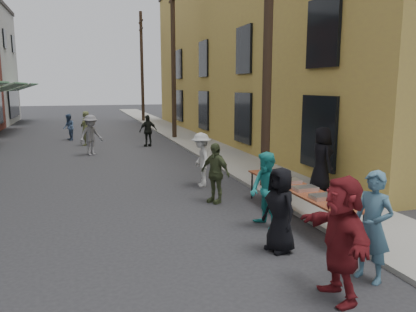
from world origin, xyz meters
TOP-DOWN VIEW (x-y plane):
  - ground at (0.00, 0.00)m, footprint 120.00×120.00m
  - sidewalk at (5.00, 15.00)m, footprint 2.20×60.00m
  - building_ochre at (11.10, 14.00)m, footprint 10.00×28.00m
  - utility_pole_near at (4.30, 3.00)m, footprint 0.26×0.26m
  - utility_pole_mid at (4.30, 15.00)m, footprint 0.26×0.26m
  - utility_pole_far at (4.30, 27.00)m, footprint 0.26×0.26m
  - serving_table at (3.80, 0.22)m, footprint 0.70×4.00m
  - catering_tray_sausage at (3.80, -1.43)m, footprint 0.50×0.33m
  - catering_tray_foil_b at (3.80, -0.78)m, footprint 0.50×0.33m
  - catering_tray_buns at (3.80, -0.08)m, footprint 0.50×0.33m
  - catering_tray_foil_d at (3.80, 0.62)m, footprint 0.50×0.33m
  - catering_tray_buns_end at (3.80, 1.32)m, footprint 0.50×0.33m
  - condiment_jar_a at (3.58, -1.73)m, footprint 0.07×0.07m
  - condiment_jar_b at (3.58, -1.63)m, footprint 0.07×0.07m
  - condiment_jar_c at (3.58, -1.53)m, footprint 0.07×0.07m
  - cup_stack at (4.00, -1.68)m, footprint 0.08×0.08m
  - guest_front_a at (2.59, -1.26)m, footprint 0.64×0.84m
  - guest_front_b at (3.40, -2.70)m, footprint 0.61×0.74m
  - guest_front_c at (2.89, -0.06)m, footprint 0.74×0.88m
  - guest_front_d at (2.61, 3.85)m, footprint 0.70×1.10m
  - guest_front_e at (2.46, 2.07)m, footprint 0.79×0.98m
  - guest_queue_back at (2.60, -3.04)m, footprint 0.69×1.70m
  - server at (5.60, 2.08)m, footprint 0.63×0.91m
  - passerby_left at (-0.38, 10.63)m, footprint 1.30×1.18m
  - passerby_mid at (2.40, 12.44)m, footprint 0.99×0.61m
  - passerby_right at (-0.58, 13.78)m, footprint 0.66×0.75m
  - passerby_far at (-1.44, 16.07)m, footprint 0.70×0.82m

SIDE VIEW (x-z plane):
  - ground at x=0.00m, z-range 0.00..0.00m
  - sidewalk at x=5.00m, z-range 0.00..0.10m
  - serving_table at x=3.80m, z-range 0.34..1.09m
  - passerby_far at x=-1.44m, z-range 0.00..1.47m
  - guest_front_a at x=2.59m, z-range 0.00..1.55m
  - guest_front_e at x=2.46m, z-range 0.00..1.56m
  - passerby_mid at x=2.40m, z-range 0.00..1.58m
  - catering_tray_sausage at x=3.80m, z-range 0.75..0.83m
  - catering_tray_foil_b at x=3.80m, z-range 0.75..0.83m
  - catering_tray_buns at x=3.80m, z-range 0.75..0.83m
  - catering_tray_foil_d at x=3.80m, z-range 0.75..0.83m
  - catering_tray_buns_end at x=3.80m, z-range 0.75..0.83m
  - condiment_jar_a at x=3.58m, z-range 0.75..0.83m
  - condiment_jar_b at x=3.58m, z-range 0.75..0.83m
  - condiment_jar_c at x=3.58m, z-range 0.75..0.83m
  - guest_front_d at x=2.61m, z-range 0.00..1.61m
  - cup_stack at x=4.00m, z-range 0.75..0.87m
  - guest_front_c at x=2.89m, z-range 0.00..1.62m
  - guest_front_b at x=3.40m, z-range 0.00..1.73m
  - passerby_right at x=-0.58m, z-range 0.00..1.74m
  - passerby_left at x=-0.38m, z-range 0.00..1.75m
  - guest_queue_back at x=2.60m, z-range 0.00..1.79m
  - server at x=5.60m, z-range 0.10..1.87m
  - utility_pole_near at x=4.30m, z-range 0.00..9.00m
  - utility_pole_mid at x=4.30m, z-range 0.00..9.00m
  - utility_pole_far at x=4.30m, z-range 0.00..9.00m
  - building_ochre at x=11.10m, z-range 0.00..10.00m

